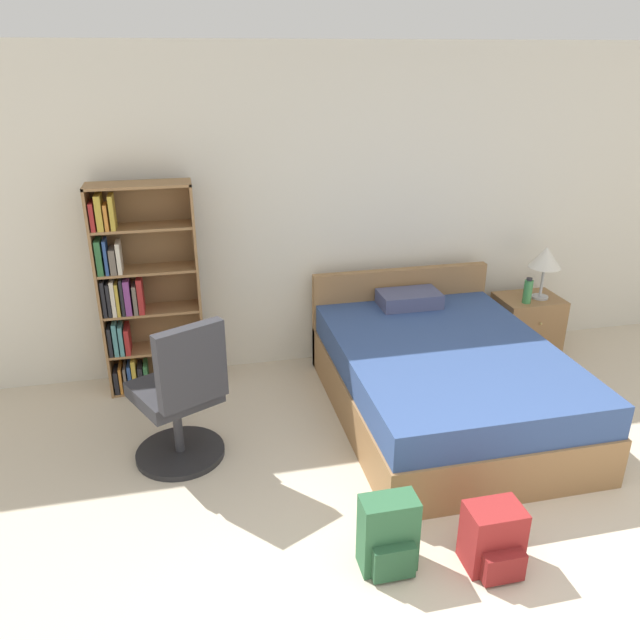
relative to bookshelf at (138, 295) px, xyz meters
The scene contains 9 objects.
wall_back 1.87m from the bookshelf, ahead, with size 9.00×0.06×2.60m.
bookshelf is the anchor object (origin of this frame).
bed 2.38m from the bookshelf, 22.49° to the right, with size 1.53×2.08×0.83m.
office_chair 1.19m from the bookshelf, 76.18° to the right, with size 0.66×0.71×1.05m.
nightstand 3.35m from the bookshelf, ahead, with size 0.54×0.44×0.53m.
table_lamp 3.39m from the bookshelf, ahead, with size 0.27×0.27×0.46m.
water_bottle 3.22m from the bookshelf, ahead, with size 0.07×0.07×0.23m.
backpack_red 3.07m from the bookshelf, 52.73° to the right, with size 0.29×0.28×0.36m.
backpack_green 2.68m from the bookshelf, 60.69° to the right, with size 0.30×0.22×0.43m.
Camera 1 is at (-1.41, -1.68, 2.52)m, focal length 35.00 mm.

